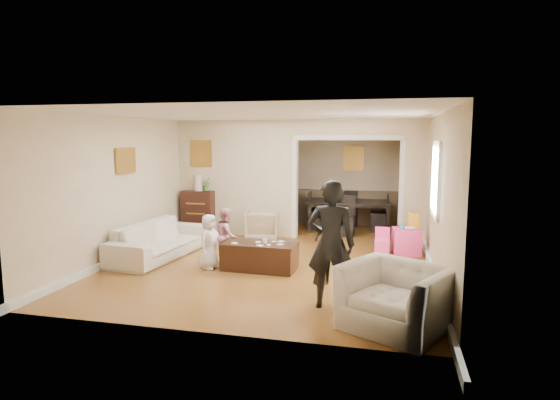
% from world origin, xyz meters
% --- Properties ---
extents(floor, '(7.00, 7.00, 0.00)m').
position_xyz_m(floor, '(0.00, 0.00, 0.00)').
color(floor, '#A16F29').
rests_on(floor, ground).
extents(partition_left, '(2.75, 0.18, 2.60)m').
position_xyz_m(partition_left, '(-1.38, 1.80, 1.30)').
color(partition_left, beige).
rests_on(partition_left, ground).
extents(partition_right, '(0.55, 0.18, 2.60)m').
position_xyz_m(partition_right, '(2.48, 1.80, 1.30)').
color(partition_right, beige).
rests_on(partition_right, ground).
extents(partition_header, '(2.22, 0.18, 0.35)m').
position_xyz_m(partition_header, '(1.10, 1.80, 2.42)').
color(partition_header, beige).
rests_on(partition_header, partition_right).
extents(window_pane, '(0.03, 0.95, 1.10)m').
position_xyz_m(window_pane, '(2.73, -0.40, 1.55)').
color(window_pane, white).
rests_on(window_pane, ground).
extents(framed_art_partition, '(0.45, 0.03, 0.55)m').
position_xyz_m(framed_art_partition, '(-2.20, 1.70, 1.85)').
color(framed_art_partition, brown).
rests_on(framed_art_partition, partition_left).
extents(framed_art_sofa_wall, '(0.03, 0.55, 0.40)m').
position_xyz_m(framed_art_sofa_wall, '(-2.71, -0.60, 1.80)').
color(framed_art_sofa_wall, brown).
extents(framed_art_alcove, '(0.45, 0.03, 0.55)m').
position_xyz_m(framed_art_alcove, '(1.10, 3.44, 1.70)').
color(framed_art_alcove, brown).
extents(sofa, '(1.09, 2.31, 0.65)m').
position_xyz_m(sofa, '(-2.14, -0.50, 0.33)').
color(sofa, beige).
rests_on(sofa, ground).
extents(armchair_back, '(0.82, 0.84, 0.65)m').
position_xyz_m(armchair_back, '(-0.68, 1.35, 0.32)').
color(armchair_back, tan).
rests_on(armchair_back, ground).
extents(armchair_front, '(1.49, 1.43, 0.75)m').
position_xyz_m(armchair_front, '(2.12, -2.87, 0.37)').
color(armchair_front, beige).
rests_on(armchair_front, ground).
extents(dresser, '(0.73, 0.41, 1.01)m').
position_xyz_m(dresser, '(-2.26, 1.65, 0.50)').
color(dresser, black).
rests_on(dresser, ground).
extents(table_lamp, '(0.22, 0.22, 0.36)m').
position_xyz_m(table_lamp, '(-2.26, 1.65, 1.19)').
color(table_lamp, beige).
rests_on(table_lamp, dresser).
extents(potted_plant, '(0.27, 0.23, 0.30)m').
position_xyz_m(potted_plant, '(-2.06, 1.65, 1.16)').
color(potted_plant, '#4B7A36').
rests_on(potted_plant, dresser).
extents(coffee_table, '(1.25, 0.66, 0.46)m').
position_xyz_m(coffee_table, '(-0.10, -0.86, 0.23)').
color(coffee_table, '#351810').
rests_on(coffee_table, ground).
extents(coffee_cup, '(0.10, 0.10, 0.09)m').
position_xyz_m(coffee_cup, '(0.00, -0.91, 0.50)').
color(coffee_cup, white).
rests_on(coffee_cup, coffee_table).
extents(play_table, '(0.56, 0.56, 0.49)m').
position_xyz_m(play_table, '(2.34, 0.80, 0.24)').
color(play_table, '#E23B87').
rests_on(play_table, ground).
extents(cereal_box, '(0.21, 0.09, 0.30)m').
position_xyz_m(cereal_box, '(2.46, 0.90, 0.64)').
color(cereal_box, yellow).
rests_on(cereal_box, play_table).
extents(cyan_cup, '(0.08, 0.08, 0.08)m').
position_xyz_m(cyan_cup, '(2.24, 0.75, 0.53)').
color(cyan_cup, teal).
rests_on(cyan_cup, play_table).
extents(toy_block, '(0.10, 0.09, 0.05)m').
position_xyz_m(toy_block, '(2.22, 0.92, 0.51)').
color(toy_block, red).
rests_on(toy_block, play_table).
extents(play_bowl, '(0.23, 0.23, 0.05)m').
position_xyz_m(play_bowl, '(2.39, 0.68, 0.51)').
color(play_bowl, silver).
rests_on(play_bowl, play_table).
extents(dining_table, '(2.11, 1.34, 0.70)m').
position_xyz_m(dining_table, '(1.04, 2.88, 0.35)').
color(dining_table, black).
rests_on(dining_table, ground).
extents(adult_person, '(0.62, 0.41, 1.69)m').
position_xyz_m(adult_person, '(1.29, -2.37, 0.85)').
color(adult_person, black).
rests_on(adult_person, ground).
extents(child_kneel_a, '(0.39, 0.51, 0.94)m').
position_xyz_m(child_kneel_a, '(-0.95, -1.01, 0.47)').
color(child_kneel_a, white).
rests_on(child_kneel_a, ground).
extents(child_kneel_b, '(0.50, 0.57, 0.99)m').
position_xyz_m(child_kneel_b, '(-0.80, -0.56, 0.49)').
color(child_kneel_b, pink).
rests_on(child_kneel_b, ground).
extents(child_toddler, '(0.52, 0.47, 0.85)m').
position_xyz_m(child_toddler, '(0.95, -0.11, 0.43)').
color(child_toddler, black).
rests_on(child_toddler, ground).
extents(craft_papers, '(0.88, 0.50, 0.00)m').
position_xyz_m(craft_papers, '(-0.02, -0.89, 0.46)').
color(craft_papers, white).
rests_on(craft_papers, coffee_table).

